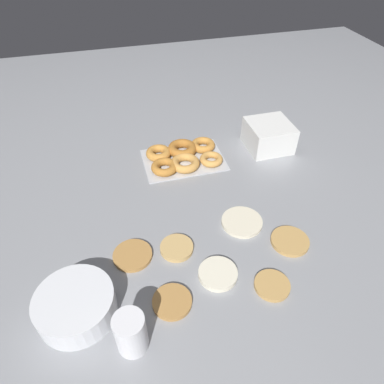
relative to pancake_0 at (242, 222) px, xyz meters
name	(u,v)px	position (x,y,z in m)	size (l,w,h in m)	color
ground_plane	(191,224)	(0.14, -0.04, -0.01)	(3.00, 3.00, 0.00)	gray
pancake_0	(242,222)	(0.00, 0.00, 0.00)	(0.12, 0.12, 0.01)	beige
pancake_1	(177,248)	(0.20, 0.04, 0.00)	(0.09, 0.09, 0.01)	tan
pancake_2	(290,241)	(-0.10, 0.10, 0.00)	(0.10, 0.10, 0.01)	tan
pancake_3	(133,255)	(0.32, 0.04, 0.00)	(0.10, 0.10, 0.01)	#B27F42
pancake_4	(218,274)	(0.12, 0.15, 0.00)	(0.10, 0.10, 0.02)	silver
pancake_5	(172,302)	(0.25, 0.19, 0.00)	(0.09, 0.09, 0.01)	#B27F42
pancake_6	(272,285)	(0.01, 0.22, 0.00)	(0.09, 0.09, 0.01)	tan
donut_tray	(183,156)	(0.09, -0.34, 0.01)	(0.28, 0.19, 0.04)	silver
batter_bowl	(76,305)	(0.46, 0.16, 0.03)	(0.18, 0.18, 0.06)	white
container_stack	(269,136)	(-0.23, -0.34, 0.04)	(0.15, 0.15, 0.10)	white
paper_cup	(131,333)	(0.35, 0.27, 0.05)	(0.07, 0.07, 0.10)	white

